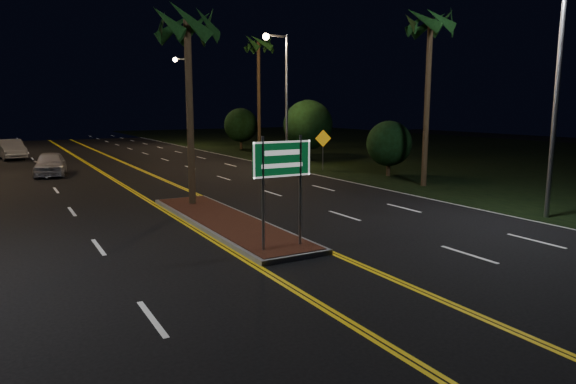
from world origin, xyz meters
TOP-DOWN VIEW (x-y plane):
  - ground at (0.00, 0.00)m, footprint 120.00×120.00m
  - grass_right at (30.00, 25.00)m, footprint 40.00×110.00m
  - median_island at (0.00, 7.00)m, footprint 2.25×10.25m
  - highway_sign at (0.00, 2.80)m, footprint 1.80×0.08m
  - streetlight_right_near at (10.61, 2.00)m, footprint 1.91×0.44m
  - streetlight_right_mid at (10.61, 22.00)m, footprint 1.91×0.44m
  - streetlight_right_far at (10.61, 42.00)m, footprint 1.91×0.44m
  - palm_median at (0.00, 10.50)m, footprint 2.40×2.40m
  - palm_right_near at (12.50, 10.00)m, footprint 2.40×2.40m
  - palm_right_far at (12.80, 30.00)m, footprint 2.40×2.40m
  - shrub_near at (13.50, 14.00)m, footprint 2.70×2.70m
  - shrub_mid at (14.00, 24.00)m, footprint 3.78×3.78m
  - shrub_far at (13.80, 36.00)m, footprint 3.24×3.24m
  - car_near at (-4.17, 24.27)m, footprint 2.91×5.27m
  - car_far at (-5.96, 36.60)m, footprint 3.05×5.67m
  - warning_sign at (11.58, 18.23)m, footprint 1.09×0.23m

SIDE VIEW (x-z plane):
  - ground at x=0.00m, z-range 0.00..0.00m
  - grass_right at x=30.00m, z-range 0.00..0.01m
  - median_island at x=0.00m, z-range 0.00..0.17m
  - car_near at x=-4.17m, z-range 0.00..1.66m
  - car_far at x=-5.96m, z-range 0.00..1.80m
  - warning_sign at x=11.58m, z-range 0.41..3.04m
  - shrub_near at x=13.50m, z-range 0.30..3.60m
  - shrub_far at x=13.80m, z-range 0.36..4.32m
  - highway_sign at x=0.00m, z-range 0.80..4.00m
  - shrub_mid at x=14.00m, z-range 0.42..5.04m
  - streetlight_right_near at x=10.61m, z-range 1.16..10.16m
  - streetlight_right_mid at x=10.61m, z-range 1.16..10.16m
  - streetlight_right_far at x=10.61m, z-range 1.16..10.16m
  - palm_median at x=0.00m, z-range 3.13..11.43m
  - palm_right_near at x=12.50m, z-range 3.56..12.86m
  - palm_right_far at x=12.80m, z-range 3.99..14.29m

